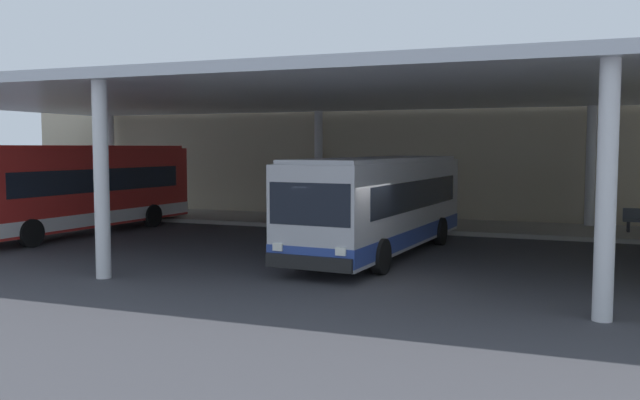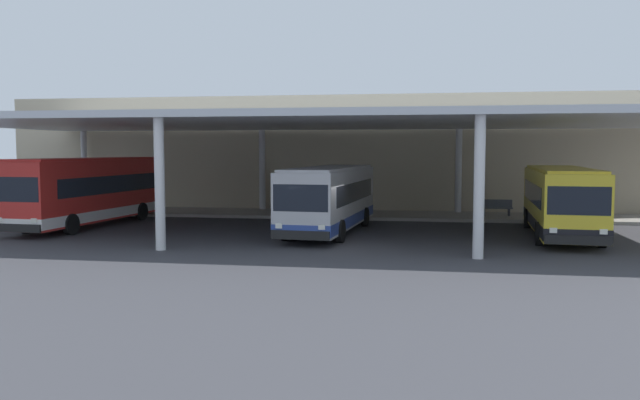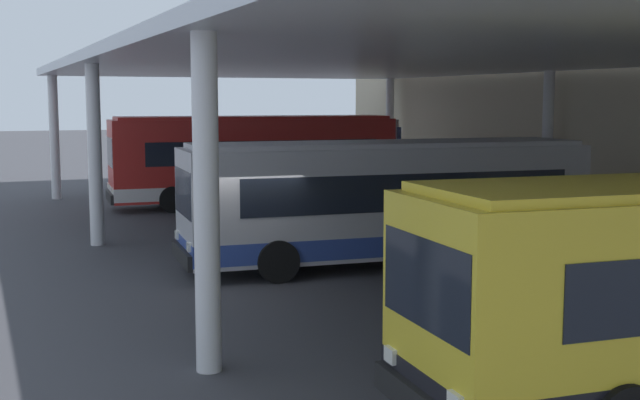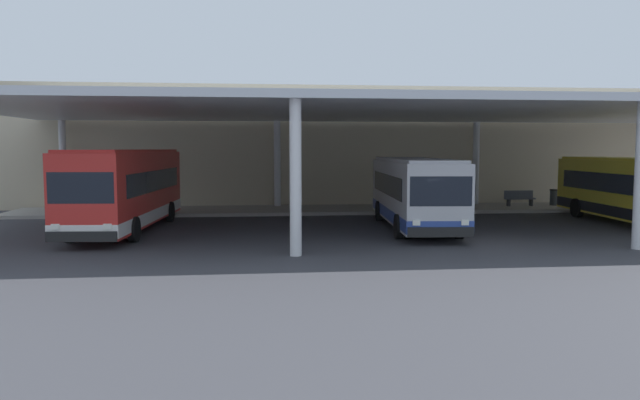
% 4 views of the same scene
% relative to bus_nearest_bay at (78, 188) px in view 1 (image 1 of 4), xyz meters
% --- Properties ---
extents(ground_plane, '(200.00, 200.00, 0.00)m').
position_rel_bus_nearest_bay_xyz_m(ground_plane, '(13.15, -4.63, -1.84)').
color(ground_plane, '#3D3D42').
extents(platform_kerb, '(42.00, 4.50, 0.18)m').
position_rel_bus_nearest_bay_xyz_m(platform_kerb, '(13.15, 7.12, -1.75)').
color(platform_kerb, '#A39E93').
rests_on(platform_kerb, ground).
extents(station_building_facade, '(48.00, 1.60, 7.49)m').
position_rel_bus_nearest_bay_xyz_m(station_building_facade, '(13.15, 10.37, 1.91)').
color(station_building_facade, '#C1B293').
rests_on(station_building_facade, ground).
extents(canopy_shelter, '(40.00, 17.00, 5.55)m').
position_rel_bus_nearest_bay_xyz_m(canopy_shelter, '(13.15, 0.87, 3.47)').
color(canopy_shelter, silver).
rests_on(canopy_shelter, ground).
extents(bus_nearest_bay, '(3.31, 11.48, 3.57)m').
position_rel_bus_nearest_bay_xyz_m(bus_nearest_bay, '(0.00, 0.00, 0.00)').
color(bus_nearest_bay, red).
rests_on(bus_nearest_bay, ground).
extents(bus_second_bay, '(3.33, 10.69, 3.17)m').
position_rel_bus_nearest_bay_xyz_m(bus_second_bay, '(12.82, -0.67, -0.19)').
color(bus_second_bay, '#B7B7BC').
rests_on(bus_second_bay, ground).
extents(banner_sign, '(0.70, 0.12, 3.20)m').
position_rel_bus_nearest_bay_xyz_m(banner_sign, '(0.23, 6.31, 0.14)').
color(banner_sign, '#B2B2B7').
rests_on(banner_sign, platform_kerb).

